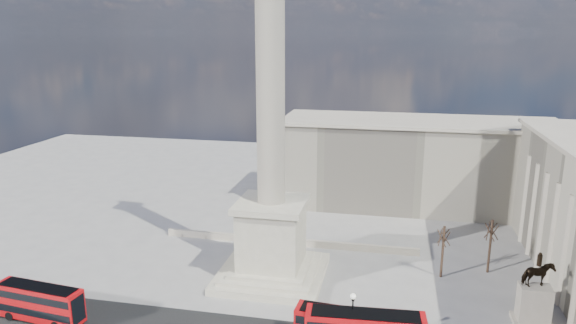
% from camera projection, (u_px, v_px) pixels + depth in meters
% --- Properties ---
extents(ground, '(180.00, 180.00, 0.00)m').
position_uv_depth(ground, '(263.00, 294.00, 65.14)').
color(ground, '#9A9892').
rests_on(ground, ground).
extents(nelsons_column, '(14.00, 14.00, 49.85)m').
position_uv_depth(nelsons_column, '(271.00, 186.00, 66.73)').
color(nelsons_column, beige).
rests_on(nelsons_column, ground).
extents(balustrade_wall, '(40.00, 0.60, 1.10)m').
position_uv_depth(balustrade_wall, '(288.00, 242.00, 80.20)').
color(balustrade_wall, '#B8AD99').
rests_on(balustrade_wall, ground).
extents(building_northeast, '(51.00, 17.00, 16.60)m').
position_uv_depth(building_northeast, '(417.00, 163.00, 97.15)').
color(building_northeast, '#BFB79D').
rests_on(building_northeast, ground).
extents(red_bus_a, '(10.85, 3.55, 4.32)m').
position_uv_depth(red_bus_a, '(40.00, 303.00, 58.67)').
color(red_bus_a, red).
rests_on(red_bus_a, ground).
extents(victorian_lamp, '(0.56, 0.56, 6.57)m').
position_uv_depth(victorian_lamp, '(352.00, 318.00, 52.60)').
color(victorian_lamp, black).
rests_on(victorian_lamp, ground).
extents(equestrian_statue, '(4.25, 3.19, 8.78)m').
position_uv_depth(equestrian_statue, '(534.00, 299.00, 57.80)').
color(equestrian_statue, '#B8AD99').
rests_on(equestrian_statue, ground).
extents(bare_tree_mid, '(2.03, 2.03, 7.68)m').
position_uv_depth(bare_tree_mid, '(444.00, 235.00, 68.38)').
color(bare_tree_mid, '#332319').
rests_on(bare_tree_mid, ground).
extents(bare_tree_far, '(1.99, 1.99, 8.11)m').
position_uv_depth(bare_tree_far, '(492.00, 229.00, 69.59)').
color(bare_tree_far, '#332319').
rests_on(bare_tree_far, ground).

